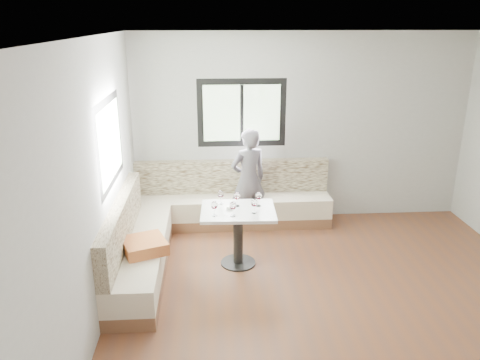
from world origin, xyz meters
name	(u,v)px	position (x,y,z in m)	size (l,w,h in m)	color
room	(340,182)	(-0.08, 0.08, 1.41)	(5.01, 5.01, 2.81)	brown
banquette	(196,221)	(-1.59, 1.62, 0.33)	(2.90, 2.80, 0.95)	brown
table	(238,223)	(-1.05, 1.02, 0.56)	(0.93, 0.73, 0.74)	black
person	(248,180)	(-0.83, 2.11, 0.75)	(0.55, 0.36, 1.51)	slate
olive_ramekin	(230,207)	(-1.14, 1.06, 0.76)	(0.09, 0.09, 0.04)	white
wine_glass_a	(214,206)	(-1.34, 0.86, 0.87)	(0.08, 0.08, 0.18)	white
wine_glass_b	(233,206)	(-1.12, 0.83, 0.87)	(0.08, 0.08, 0.18)	white
wine_glass_c	(254,203)	(-0.86, 0.90, 0.87)	(0.08, 0.08, 0.18)	white
wine_glass_d	(237,197)	(-1.05, 1.14, 0.87)	(0.08, 0.08, 0.18)	white
wine_glass_e	(259,196)	(-0.79, 1.12, 0.87)	(0.08, 0.08, 0.18)	white
wine_glass_f	(221,195)	(-1.25, 1.22, 0.87)	(0.08, 0.08, 0.18)	white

